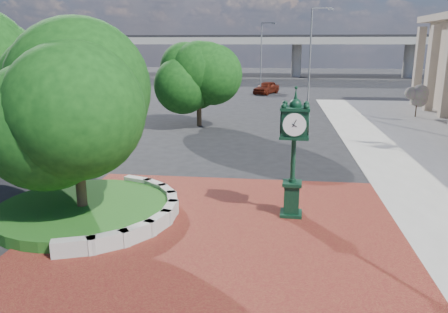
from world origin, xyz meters
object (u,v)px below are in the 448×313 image
street_lamp_near (313,50)px  street_lamp_far (263,53)px  post_clock (294,148)px  parked_car (266,88)px

street_lamp_near → street_lamp_far: 11.47m
street_lamp_near → post_clock: bearing=-95.1°
parked_car → street_lamp_near: bearing=-43.4°
post_clock → parked_car: (-2.06, 39.35, -1.74)m
post_clock → street_lamp_far: 38.73m
post_clock → street_lamp_near: street_lamp_near is taller
street_lamp_near → street_lamp_far: street_lamp_near is taller
post_clock → parked_car: 39.44m
post_clock → street_lamp_near: 28.56m
street_lamp_near → street_lamp_far: (-5.08, 10.27, -0.50)m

